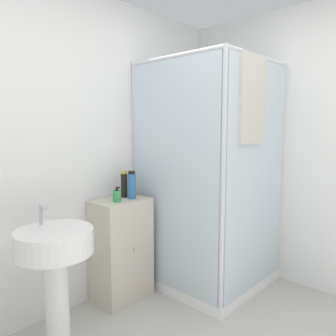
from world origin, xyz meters
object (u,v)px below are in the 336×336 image
object	(u,v)px
shampoo_bottle_tall_black	(124,184)
sink	(55,261)
soap_dispenser	(117,196)
shampoo_bottle_blue	(132,185)

from	to	relation	value
shampoo_bottle_tall_black	sink	bearing A→B (deg)	-158.33
sink	soap_dispenser	xyz separation A→B (m)	(0.66, 0.22, 0.27)
soap_dispenser	shampoo_bottle_blue	bearing A→B (deg)	2.36
shampoo_bottle_tall_black	shampoo_bottle_blue	world-z (taller)	shampoo_bottle_blue
sink	shampoo_bottle_tall_black	size ratio (longest dim) A/B	4.28
sink	shampoo_bottle_blue	size ratio (longest dim) A/B	4.14
sink	shampoo_bottle_blue	distance (m)	0.92
shampoo_bottle_tall_black	shampoo_bottle_blue	distance (m)	0.09
soap_dispenser	shampoo_bottle_tall_black	xyz separation A→B (m)	(0.16, 0.10, 0.06)
soap_dispenser	shampoo_bottle_tall_black	distance (m)	0.20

